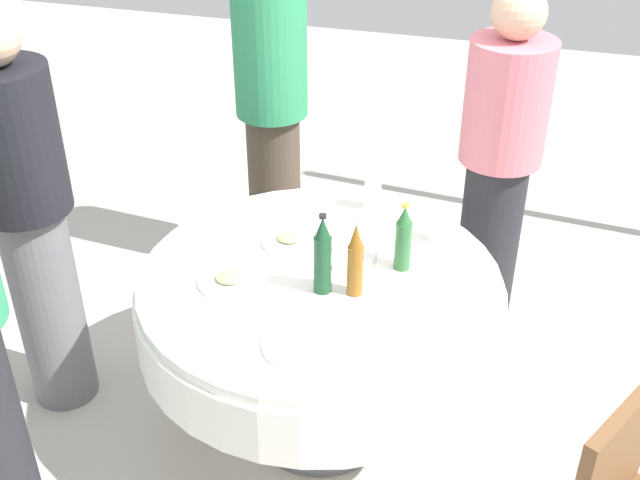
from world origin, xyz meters
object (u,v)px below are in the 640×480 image
object	(u,v)px
plate_near	(229,281)
dining_table	(320,309)
wine_glass_north	(373,185)
plate_south	(289,241)
person_west	(498,172)
wine_glass_far	(441,217)
person_mid	(272,112)
bottle_amber_outer	(355,261)
bottle_dark_green_mid	(323,256)
plate_right	(299,345)
person_far	(29,215)
bottle_green_west	(403,239)

from	to	relation	value
plate_near	dining_table	bearing A→B (deg)	-155.33
dining_table	wine_glass_north	world-z (taller)	wine_glass_north
plate_south	person_west	bearing A→B (deg)	-139.80
wine_glass_far	person_mid	bearing A→B (deg)	-37.69
bottle_amber_outer	bottle_dark_green_mid	distance (m)	0.11
bottle_dark_green_mid	wine_glass_far	bearing A→B (deg)	-128.11
wine_glass_far	person_mid	distance (m)	1.16
bottle_dark_green_mid	plate_right	bearing A→B (deg)	92.18
wine_glass_far	person_west	size ratio (longest dim) A/B	0.09
wine_glass_north	person_far	world-z (taller)	person_far
plate_south	bottle_green_west	bearing A→B (deg)	174.69
person_mid	plate_south	bearing A→B (deg)	-94.48
plate_south	person_far	distance (m)	0.97
plate_south	person_west	size ratio (longest dim) A/B	0.13
plate_near	wine_glass_far	bearing A→B (deg)	-144.04
dining_table	person_mid	xyz separation A→B (m)	(0.54, -1.06, 0.28)
plate_near	person_far	distance (m)	0.81
plate_right	person_far	distance (m)	1.18
bottle_amber_outer	wine_glass_far	world-z (taller)	bottle_amber_outer
bottle_amber_outer	wine_glass_far	size ratio (longest dim) A/B	1.98
bottle_green_west	plate_right	distance (m)	0.59
plate_near	plate_south	world-z (taller)	same
plate_south	bottle_dark_green_mid	bearing A→B (deg)	128.78
plate_right	person_mid	world-z (taller)	person_mid
dining_table	bottle_dark_green_mid	bearing A→B (deg)	111.88
person_far	dining_table	bearing A→B (deg)	-90.00
dining_table	person_west	xyz separation A→B (m)	(-0.54, -0.78, 0.26)
wine_glass_far	plate_right	xyz separation A→B (m)	(0.33, 0.75, -0.10)
wine_glass_far	plate_right	size ratio (longest dim) A/B	0.62
bottle_amber_outer	plate_south	distance (m)	0.42
bottle_dark_green_mid	person_west	size ratio (longest dim) A/B	0.19
wine_glass_north	person_far	xyz separation A→B (m)	(1.17, 0.63, 0.03)
bottle_amber_outer	person_far	distance (m)	1.24
wine_glass_north	plate_near	xyz separation A→B (m)	(0.37, 0.66, -0.09)
wine_glass_north	person_far	distance (m)	1.33
bottle_dark_green_mid	wine_glass_north	bearing A→B (deg)	-93.51
bottle_amber_outer	person_west	bearing A→B (deg)	-115.20
dining_table	bottle_green_west	size ratio (longest dim) A/B	5.03
wine_glass_far	wine_glass_north	size ratio (longest dim) A/B	1.00
bottle_amber_outer	plate_right	xyz separation A→B (m)	(0.10, 0.33, -0.13)
plate_south	person_mid	bearing A→B (deg)	-67.32
bottle_dark_green_mid	person_far	bearing A→B (deg)	1.33
person_west	person_far	distance (m)	1.86
plate_near	person_west	world-z (taller)	person_west
person_far	wine_glass_far	bearing A→B (deg)	-78.36
bottle_green_west	bottle_dark_green_mid	world-z (taller)	bottle_dark_green_mid
person_west	person_mid	size ratio (longest dim) A/B	0.98
person_far	wine_glass_north	bearing A→B (deg)	-67.28
person_west	person_mid	bearing A→B (deg)	-159.55
plate_south	wine_glass_far	bearing A→B (deg)	-162.17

